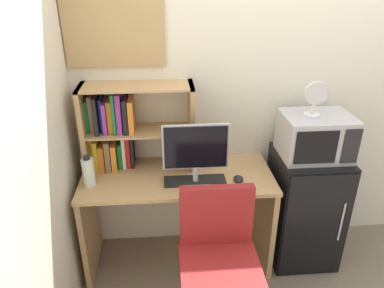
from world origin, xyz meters
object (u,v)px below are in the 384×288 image
object	(u,v)px
mini_fridge	(304,207)
wall_corkboard	(114,28)
computer_mouse	(238,179)
desk_chair	(218,273)
water_bottle	(88,172)
keyboard	(195,181)
desk_fan	(315,97)
microwave	(316,136)
monitor	(196,152)
hutch_bookshelf	(122,127)

from	to	relation	value
mini_fridge	wall_corkboard	xyz separation A→B (m)	(-1.33, 0.27, 1.28)
computer_mouse	desk_chair	world-z (taller)	desk_chair
wall_corkboard	water_bottle	bearing A→B (deg)	-119.89
keyboard	desk_fan	xyz separation A→B (m)	(0.79, 0.10, 0.53)
keyboard	mini_fridge	bearing A→B (deg)	7.05
computer_mouse	mini_fridge	xyz separation A→B (m)	(0.55, 0.12, -0.35)
microwave	mini_fridge	bearing A→B (deg)	-90.11
computer_mouse	desk_fan	world-z (taller)	desk_fan
mini_fridge	microwave	distance (m)	0.59
monitor	computer_mouse	bearing A→B (deg)	-0.28
keyboard	wall_corkboard	size ratio (longest dim) A/B	0.63
hutch_bookshelf	computer_mouse	distance (m)	0.87
mini_fridge	computer_mouse	bearing A→B (deg)	-167.89
keyboard	microwave	bearing A→B (deg)	7.25
monitor	water_bottle	xyz separation A→B (m)	(-0.70, 0.03, -0.13)
water_bottle	microwave	xyz separation A→B (m)	(1.53, 0.09, 0.16)
keyboard	water_bottle	bearing A→B (deg)	178.37
mini_fridge	desk_chair	xyz separation A→B (m)	(-0.74, -0.57, -0.03)
hutch_bookshelf	desk_chair	distance (m)	1.15
computer_mouse	water_bottle	bearing A→B (deg)	178.08
water_bottle	wall_corkboard	bearing A→B (deg)	60.11
mini_fridge	desk_fan	xyz separation A→B (m)	(-0.05, -0.00, 0.87)
microwave	wall_corkboard	size ratio (longest dim) A/B	0.71
computer_mouse	mini_fridge	size ratio (longest dim) A/B	0.10
keyboard	desk_chair	bearing A→B (deg)	-77.66
hutch_bookshelf	wall_corkboard	xyz separation A→B (m)	(-0.01, 0.11, 0.65)
mini_fridge	desk_fan	distance (m)	0.87
hutch_bookshelf	water_bottle	bearing A→B (deg)	-130.52
hutch_bookshelf	keyboard	bearing A→B (deg)	-29.18
monitor	desk_fan	world-z (taller)	desk_fan
keyboard	wall_corkboard	bearing A→B (deg)	142.64
desk_fan	wall_corkboard	bearing A→B (deg)	167.96
computer_mouse	desk_chair	bearing A→B (deg)	-112.72
keyboard	water_bottle	world-z (taller)	water_bottle
desk_chair	monitor	bearing A→B (deg)	102.23
wall_corkboard	mini_fridge	bearing A→B (deg)	-11.53
microwave	desk_chair	xyz separation A→B (m)	(-0.74, -0.58, -0.62)
desk_fan	wall_corkboard	size ratio (longest dim) A/B	0.36
hutch_bookshelf	wall_corkboard	bearing A→B (deg)	94.86
monitor	wall_corkboard	size ratio (longest dim) A/B	0.66
computer_mouse	microwave	size ratio (longest dim) A/B	0.19
keyboard	wall_corkboard	world-z (taller)	wall_corkboard
hutch_bookshelf	desk_fan	bearing A→B (deg)	-7.51
hutch_bookshelf	wall_corkboard	size ratio (longest dim) A/B	1.17
water_bottle	desk_chair	bearing A→B (deg)	-31.49
hutch_bookshelf	monitor	world-z (taller)	hutch_bookshelf
computer_mouse	microwave	xyz separation A→B (m)	(0.55, 0.12, 0.24)
monitor	wall_corkboard	world-z (taller)	wall_corkboard
monitor	desk_fan	size ratio (longest dim) A/B	1.81
water_bottle	desk_chair	distance (m)	1.04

